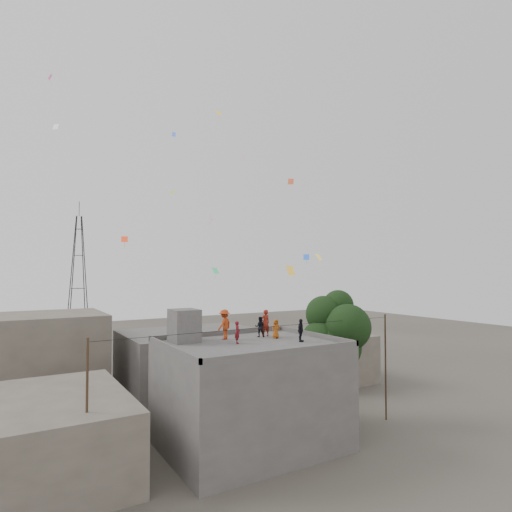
{
  "coord_description": "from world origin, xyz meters",
  "views": [
    {
      "loc": [
        -12.96,
        -22.48,
        10.48
      ],
      "look_at": [
        0.88,
        0.77,
        11.42
      ],
      "focal_mm": 30.0,
      "sensor_mm": 36.0,
      "label": 1
    }
  ],
  "objects_px": {
    "person_dark_adult": "(301,330)",
    "tree": "(336,333)",
    "stair_head_box": "(184,326)",
    "transmission_tower": "(78,281)",
    "person_red_adult": "(265,323)"
  },
  "relations": [
    {
      "from": "person_dark_adult",
      "to": "tree",
      "type": "bearing_deg",
      "value": -13.43
    },
    {
      "from": "stair_head_box",
      "to": "transmission_tower",
      "type": "bearing_deg",
      "value": 91.23
    },
    {
      "from": "tree",
      "to": "person_dark_adult",
      "type": "bearing_deg",
      "value": -158.92
    },
    {
      "from": "stair_head_box",
      "to": "tree",
      "type": "relative_size",
      "value": 0.22
    },
    {
      "from": "stair_head_box",
      "to": "person_dark_adult",
      "type": "relative_size",
      "value": 1.42
    },
    {
      "from": "tree",
      "to": "transmission_tower",
      "type": "bearing_deg",
      "value": 106.09
    },
    {
      "from": "stair_head_box",
      "to": "transmission_tower",
      "type": "distance_m",
      "value": 37.46
    },
    {
      "from": "stair_head_box",
      "to": "person_dark_adult",
      "type": "bearing_deg",
      "value": -30.81
    },
    {
      "from": "tree",
      "to": "person_dark_adult",
      "type": "height_order",
      "value": "tree"
    },
    {
      "from": "person_red_adult",
      "to": "person_dark_adult",
      "type": "xyz_separation_m",
      "value": [
        0.75,
        -2.94,
        -0.19
      ]
    },
    {
      "from": "transmission_tower",
      "to": "tree",
      "type": "bearing_deg",
      "value": -73.91
    },
    {
      "from": "person_dark_adult",
      "to": "transmission_tower",
      "type": "bearing_deg",
      "value": 65.15
    },
    {
      "from": "transmission_tower",
      "to": "person_dark_adult",
      "type": "xyz_separation_m",
      "value": [
        6.99,
        -41.09,
        -2.27
      ]
    },
    {
      "from": "transmission_tower",
      "to": "person_dark_adult",
      "type": "relative_size",
      "value": 14.22
    },
    {
      "from": "stair_head_box",
      "to": "person_dark_adult",
      "type": "distance_m",
      "value": 7.21
    }
  ]
}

